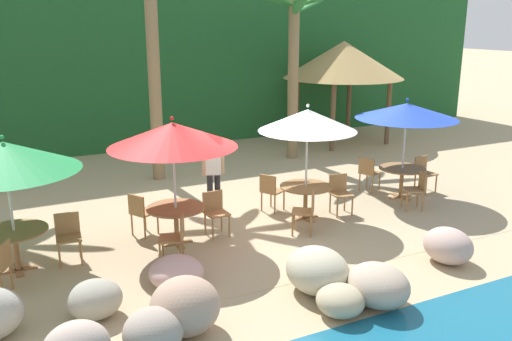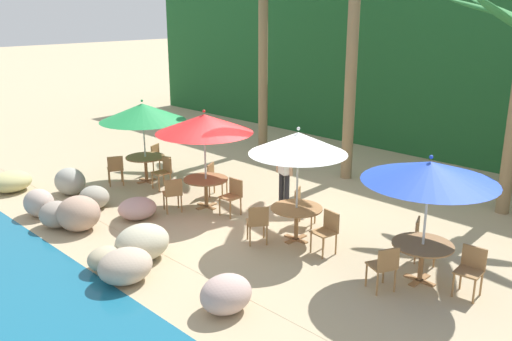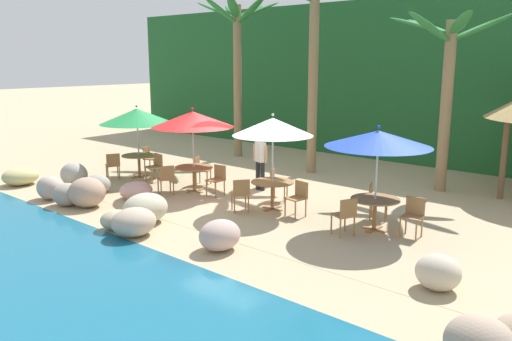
% 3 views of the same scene
% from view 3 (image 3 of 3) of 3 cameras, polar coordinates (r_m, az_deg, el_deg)
% --- Properties ---
extents(ground_plane, '(120.00, 120.00, 0.00)m').
position_cam_3_polar(ground_plane, '(14.57, -1.90, -3.15)').
color(ground_plane, tan).
extents(terrace_deck, '(18.00, 5.20, 0.01)m').
position_cam_3_polar(terrace_deck, '(14.57, -1.90, -3.14)').
color(terrace_deck, tan).
rests_on(terrace_deck, ground).
extents(foliage_backdrop, '(28.00, 2.40, 6.00)m').
position_cam_3_polar(foliage_backdrop, '(21.53, 14.92, 9.45)').
color(foliage_backdrop, '#1E5628').
rests_on(foliage_backdrop, ground).
extents(rock_seawall, '(15.28, 3.01, 0.79)m').
position_cam_3_polar(rock_seawall, '(12.71, -12.33, -4.18)').
color(rock_seawall, '#BFB19A').
rests_on(rock_seawall, ground).
extents(umbrella_green, '(2.39, 2.39, 2.36)m').
position_cam_3_polar(umbrella_green, '(17.39, -12.80, 5.77)').
color(umbrella_green, silver).
rests_on(umbrella_green, ground).
extents(dining_table_green, '(1.10, 1.10, 0.74)m').
position_cam_3_polar(dining_table_green, '(17.59, -12.59, 1.25)').
color(dining_table_green, olive).
rests_on(dining_table_green, ground).
extents(chair_green_seaward, '(0.46, 0.46, 0.87)m').
position_cam_3_polar(chair_green_seaward, '(16.94, -10.83, 0.58)').
color(chair_green_seaward, '#9E7042').
rests_on(chair_green_seaward, ground).
extents(chair_green_inland, '(0.56, 0.56, 0.87)m').
position_cam_3_polar(chair_green_inland, '(18.38, -11.50, 1.43)').
color(chair_green_inland, '#9E7042').
rests_on(chair_green_inland, ground).
extents(chair_green_left, '(0.57, 0.56, 0.87)m').
position_cam_3_polar(chair_green_left, '(17.39, -15.27, 0.66)').
color(chair_green_left, '#9E7042').
rests_on(chair_green_left, ground).
extents(umbrella_red, '(2.36, 2.36, 2.46)m').
position_cam_3_polar(umbrella_red, '(15.15, -6.89, 5.54)').
color(umbrella_red, silver).
rests_on(umbrella_red, ground).
extents(dining_table_red, '(1.10, 1.10, 0.74)m').
position_cam_3_polar(dining_table_red, '(15.39, -6.75, -0.05)').
color(dining_table_red, olive).
rests_on(dining_table_red, ground).
extents(chair_red_seaward, '(0.44, 0.44, 0.87)m').
position_cam_3_polar(chair_red_seaward, '(14.89, -4.20, -0.81)').
color(chair_red_seaward, '#9E7042').
rests_on(chair_red_seaward, ground).
extents(chair_red_inland, '(0.58, 0.57, 0.87)m').
position_cam_3_polar(chair_red_inland, '(16.22, -6.05, 0.22)').
color(chair_red_inland, '#9E7042').
rests_on(chair_red_inland, ground).
extents(chair_red_left, '(0.56, 0.56, 0.87)m').
position_cam_3_polar(chair_red_left, '(15.10, -9.72, -0.77)').
color(chair_red_left, '#9E7042').
rests_on(chair_red_left, ground).
extents(umbrella_white, '(2.05, 2.05, 2.48)m').
position_cam_3_polar(umbrella_white, '(13.19, 1.84, 4.76)').
color(umbrella_white, silver).
rests_on(umbrella_white, ground).
extents(dining_table_white, '(1.10, 1.10, 0.74)m').
position_cam_3_polar(dining_table_white, '(13.47, 1.80, -1.71)').
color(dining_table_white, olive).
rests_on(dining_table_white, ground).
extents(chair_white_seaward, '(0.48, 0.48, 0.87)m').
position_cam_3_polar(chair_white_seaward, '(12.96, 4.61, -2.76)').
color(chair_white_seaward, '#9E7042').
rests_on(chair_white_seaward, ground).
extents(chair_white_inland, '(0.57, 0.57, 0.87)m').
position_cam_3_polar(chair_white_inland, '(14.32, 2.21, -1.30)').
color(chair_white_inland, '#9E7042').
rests_on(chair_white_inland, ground).
extents(chair_white_left, '(0.59, 0.59, 0.87)m').
position_cam_3_polar(chair_white_left, '(13.22, -1.67, -2.42)').
color(chair_white_left, '#9E7042').
rests_on(chair_white_left, ground).
extents(umbrella_blue, '(2.35, 2.35, 2.40)m').
position_cam_3_polar(umbrella_blue, '(11.82, 13.12, 3.38)').
color(umbrella_blue, silver).
rests_on(umbrella_blue, ground).
extents(dining_table_blue, '(1.10, 1.10, 0.74)m').
position_cam_3_polar(dining_table_blue, '(12.12, 12.79, -3.57)').
color(dining_table_blue, olive).
rests_on(dining_table_blue, ground).
extents(chair_blue_seaward, '(0.46, 0.46, 0.87)m').
position_cam_3_polar(chair_blue_seaward, '(11.94, 16.69, -4.53)').
color(chair_blue_seaward, '#9E7042').
rests_on(chair_blue_seaward, ground).
extents(chair_blue_inland, '(0.56, 0.55, 0.87)m').
position_cam_3_polar(chair_blue_inland, '(12.97, 12.80, -3.01)').
color(chair_blue_inland, '#9E7042').
rests_on(chair_blue_inland, ground).
extents(chair_blue_left, '(0.56, 0.56, 0.87)m').
position_cam_3_polar(chair_blue_left, '(11.59, 9.68, -4.67)').
color(chair_blue_left, '#9E7042').
rests_on(chair_blue_left, ground).
extents(palm_tree_nearest, '(3.26, 3.33, 6.04)m').
position_cam_3_polar(palm_tree_nearest, '(20.77, -2.02, 13.01)').
color(palm_tree_nearest, olive).
rests_on(palm_tree_nearest, ground).
extents(palm_tree_second, '(3.66, 3.56, 6.53)m').
position_cam_3_polar(palm_tree_second, '(17.78, 6.32, 14.25)').
color(palm_tree_second, olive).
rests_on(palm_tree_second, ground).
extents(palm_tree_third, '(3.41, 3.39, 5.08)m').
position_cam_3_polar(palm_tree_third, '(16.02, 20.19, 10.56)').
color(palm_tree_third, olive).
rests_on(palm_tree_third, ground).
extents(waiter_in_white, '(0.52, 0.31, 1.70)m').
position_cam_3_polar(waiter_in_white, '(15.37, 0.46, 1.43)').
color(waiter_in_white, '#232328').
rests_on(waiter_in_white, ground).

